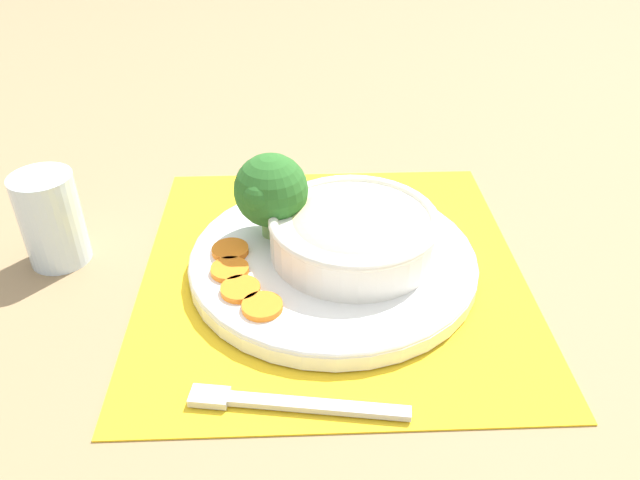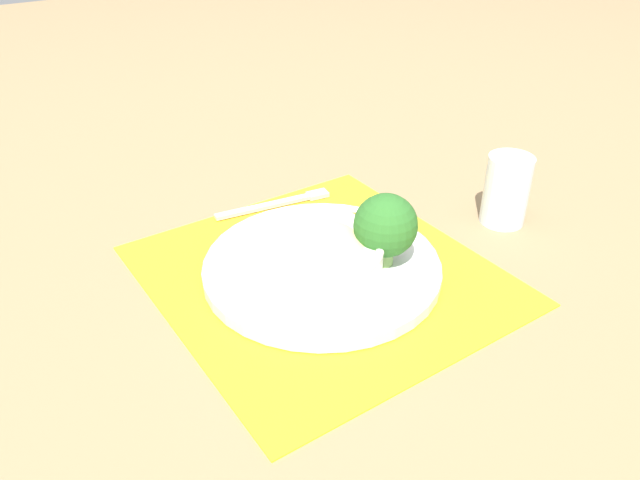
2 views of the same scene
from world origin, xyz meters
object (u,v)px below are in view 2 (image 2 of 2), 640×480
bowl (311,254)px  fork (284,202)px  broccoli_floret (385,225)px  water_glass (506,194)px

bowl → fork: bearing=160.0°
broccoli_floret → fork: size_ratio=0.52×
bowl → water_glass: bearing=87.5°
bowl → broccoli_floret: (0.03, 0.09, 0.03)m
broccoli_floret → water_glass: bearing=94.5°
bowl → fork: size_ratio=0.97×
bowl → water_glass: (0.01, 0.32, -0.00)m
bowl → broccoli_floret: 0.10m
bowl → fork: 0.21m
broccoli_floret → fork: broccoli_floret is taller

